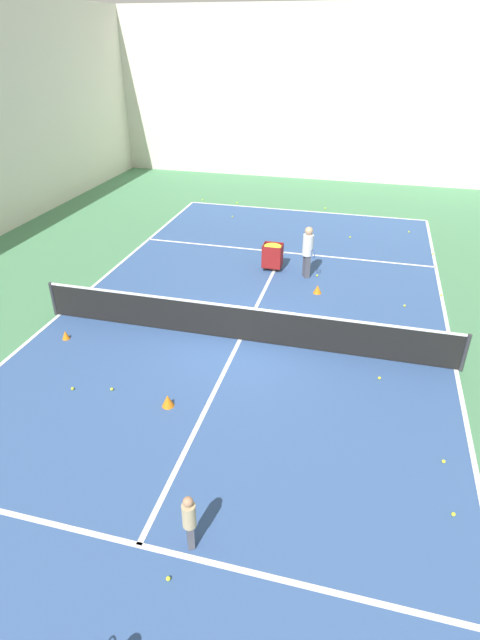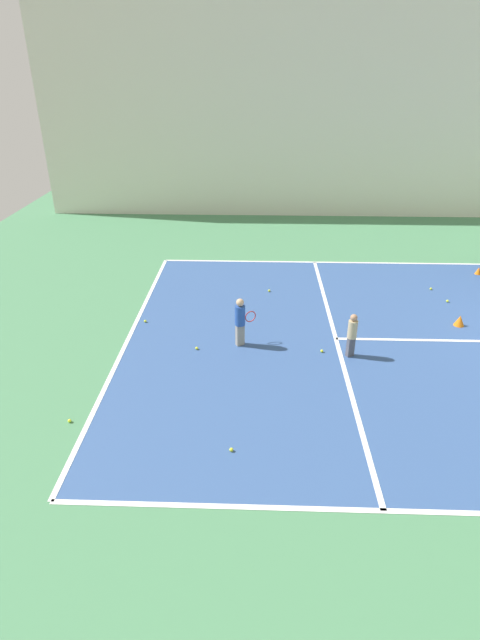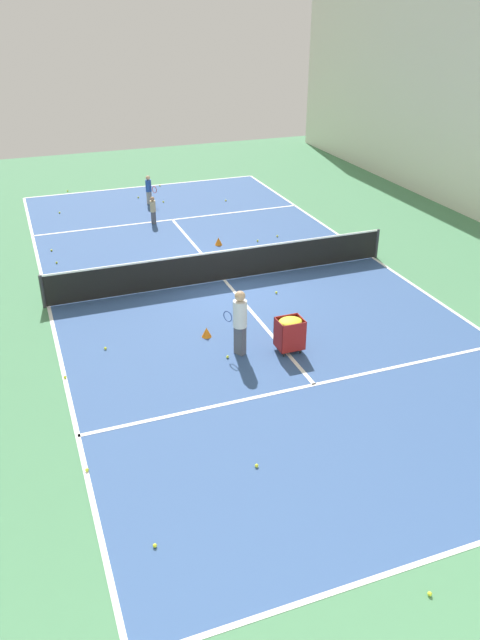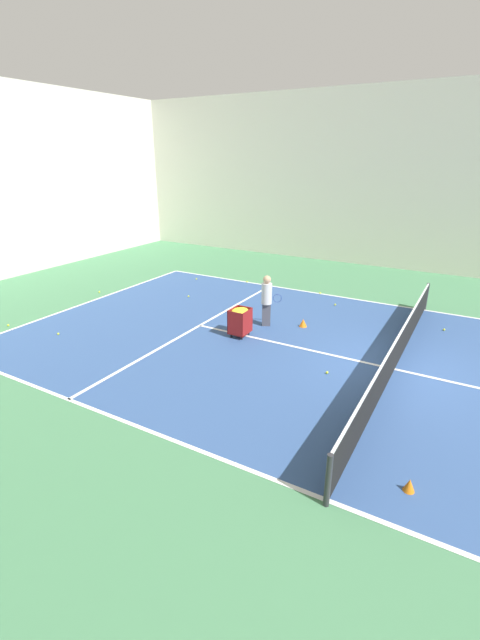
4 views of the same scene
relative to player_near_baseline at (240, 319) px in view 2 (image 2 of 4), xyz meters
name	(u,v)px [view 2 (image 2 of 4)]	position (x,y,z in m)	size (l,w,h in m)	color
line_baseline_near	(130,335)	(-0.36, -2.74, -0.68)	(10.51, 0.10, 0.00)	white
line_service_near	(336,339)	(-0.36, 2.31, -0.68)	(10.51, 0.10, 0.00)	white
hall_enclosure_left	(462,115)	(-11.48, 8.49, 3.43)	(0.15, 34.33, 8.24)	silver
player_near_baseline	(240,319)	(0.00, 0.00, 0.00)	(0.43, 0.53, 1.20)	gray
child_midcourt	(352,332)	(0.43, 2.52, -0.08)	(0.29, 0.29, 1.06)	#4C4C56
training_cone_1	(460,321)	(-1.16, 5.55, -0.55)	(0.26, 0.26, 0.28)	orange
training_cone_2	(478,271)	(-4.73, 7.40, -0.57)	(0.20, 0.20, 0.23)	orange
tennis_ball_0	(431,289)	(-3.42, 5.52, -0.65)	(0.07, 0.07, 0.07)	yellow
tennis_ball_5	(145,321)	(-1.05, -2.50, -0.65)	(0.07, 0.07, 0.07)	yellow
tennis_ball_7	(269,291)	(-3.11, 0.74, -0.65)	(0.07, 0.07, 0.07)	yellow
tennis_ball_8	(231,450)	(3.69, -0.03, -0.65)	(0.07, 0.07, 0.07)	yellow
tennis_ball_9	(241,331)	(-0.58, -0.01, -0.65)	(0.07, 0.07, 0.07)	yellow
tennis_ball_12	(70,421)	(3.01, -3.09, -0.65)	(0.07, 0.07, 0.07)	yellow
tennis_ball_17	(322,351)	(0.30, 1.90, -0.65)	(0.07, 0.07, 0.07)	yellow
tennis_ball_19	(447,301)	(-2.57, 5.73, -0.65)	(0.07, 0.07, 0.07)	yellow
tennis_ball_21	(197,348)	(0.27, -1.01, -0.65)	(0.07, 0.07, 0.07)	yellow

